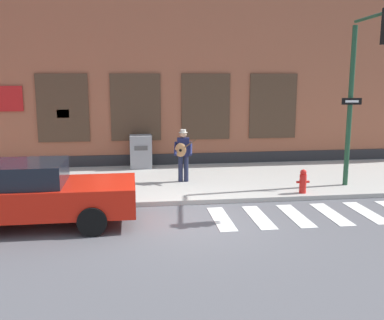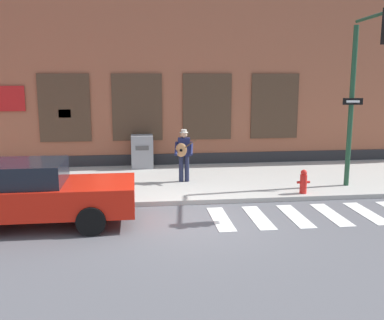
# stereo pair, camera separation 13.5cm
# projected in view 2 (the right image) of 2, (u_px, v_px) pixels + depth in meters

# --- Properties ---
(ground_plane) EXTENTS (160.00, 160.00, 0.00)m
(ground_plane) POSITION_uv_depth(u_px,v_px,m) (194.00, 222.00, 10.90)
(ground_plane) COLOR #56565B
(sidewalk) EXTENTS (28.00, 5.08, 0.13)m
(sidewalk) POSITION_uv_depth(u_px,v_px,m) (179.00, 181.00, 14.76)
(sidewalk) COLOR #ADAAA3
(sidewalk) RESTS_ON ground
(building_backdrop) EXTENTS (28.00, 4.06, 6.71)m
(building_backdrop) POSITION_uv_depth(u_px,v_px,m) (168.00, 79.00, 18.57)
(building_backdrop) COLOR #99563D
(building_backdrop) RESTS_ON ground
(crosswalk) EXTENTS (5.20, 1.90, 0.01)m
(crosswalk) POSITION_uv_depth(u_px,v_px,m) (313.00, 215.00, 11.40)
(crosswalk) COLOR silver
(crosswalk) RESTS_ON ground
(red_car) EXTENTS (4.60, 1.99, 1.53)m
(red_car) POSITION_uv_depth(u_px,v_px,m) (34.00, 193.00, 10.55)
(red_car) COLOR red
(red_car) RESTS_ON ground
(busker) EXTENTS (0.72, 0.59, 1.68)m
(busker) POSITION_uv_depth(u_px,v_px,m) (184.00, 152.00, 14.27)
(busker) COLOR #1E233D
(busker) RESTS_ON sidewalk
(traffic_light) EXTENTS (0.68, 2.50, 5.00)m
(traffic_light) POSITION_uv_depth(u_px,v_px,m) (366.00, 72.00, 12.41)
(traffic_light) COLOR #1E472D
(traffic_light) RESTS_ON sidewalk
(utility_box) EXTENTS (0.79, 0.71, 1.21)m
(utility_box) POSITION_uv_depth(u_px,v_px,m) (142.00, 151.00, 16.53)
(utility_box) COLOR gray
(utility_box) RESTS_ON sidewalk
(fire_hydrant) EXTENTS (0.38, 0.20, 0.70)m
(fire_hydrant) POSITION_uv_depth(u_px,v_px,m) (303.00, 182.00, 12.96)
(fire_hydrant) COLOR red
(fire_hydrant) RESTS_ON sidewalk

